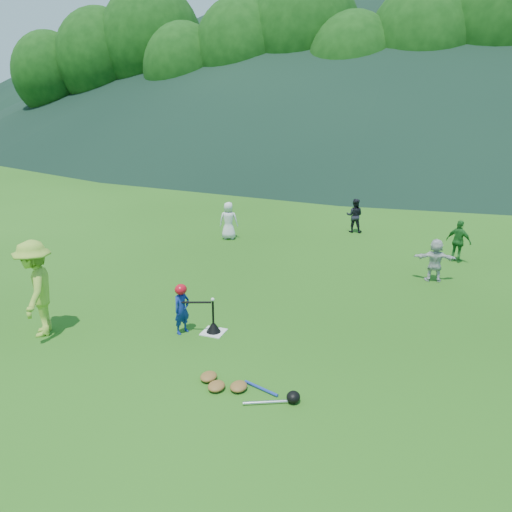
# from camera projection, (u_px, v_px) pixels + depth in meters

# --- Properties ---
(ground) EXTENTS (120.00, 120.00, 0.00)m
(ground) POSITION_uv_depth(u_px,v_px,m) (214.00, 333.00, 10.28)
(ground) COLOR #204F12
(ground) RESTS_ON ground
(home_plate) EXTENTS (0.45, 0.45, 0.02)m
(home_plate) POSITION_uv_depth(u_px,v_px,m) (214.00, 332.00, 10.28)
(home_plate) COLOR silver
(home_plate) RESTS_ON ground
(baseball) EXTENTS (0.08, 0.08, 0.08)m
(baseball) POSITION_uv_depth(u_px,v_px,m) (213.00, 299.00, 10.05)
(baseball) COLOR white
(baseball) RESTS_ON batting_tee
(batter_child) EXTENTS (0.37, 0.44, 1.04)m
(batter_child) POSITION_uv_depth(u_px,v_px,m) (182.00, 309.00, 10.13)
(batter_child) COLOR navy
(batter_child) RESTS_ON ground
(adult_coach) EXTENTS (1.30, 1.47, 1.98)m
(adult_coach) POSITION_uv_depth(u_px,v_px,m) (36.00, 289.00, 9.94)
(adult_coach) COLOR #90BA36
(adult_coach) RESTS_ON ground
(fielder_a) EXTENTS (0.70, 0.55, 1.27)m
(fielder_a) POSITION_uv_depth(u_px,v_px,m) (229.00, 221.00, 16.75)
(fielder_a) COLOR silver
(fielder_a) RESTS_ON ground
(fielder_b) EXTENTS (0.62, 0.51, 1.20)m
(fielder_b) POSITION_uv_depth(u_px,v_px,m) (355.00, 216.00, 17.58)
(fielder_b) COLOR black
(fielder_b) RESTS_ON ground
(fielder_c) EXTENTS (0.79, 0.58, 1.24)m
(fielder_c) POSITION_uv_depth(u_px,v_px,m) (459.00, 241.00, 14.44)
(fielder_c) COLOR #1F6923
(fielder_c) RESTS_ON ground
(fielder_d) EXTENTS (1.10, 0.50, 1.15)m
(fielder_d) POSITION_uv_depth(u_px,v_px,m) (435.00, 260.00, 12.96)
(fielder_d) COLOR silver
(fielder_d) RESTS_ON ground
(batting_tee) EXTENTS (0.30, 0.30, 0.68)m
(batting_tee) POSITION_uv_depth(u_px,v_px,m) (213.00, 327.00, 10.24)
(batting_tee) COLOR black
(batting_tee) RESTS_ON home_plate
(batter_gear) EXTENTS (0.72, 0.29, 0.40)m
(batter_gear) POSITION_uv_depth(u_px,v_px,m) (182.00, 290.00, 9.99)
(batter_gear) COLOR #B80C1B
(batter_gear) RESTS_ON ground
(equipment_pile) EXTENTS (1.80, 0.67, 0.19)m
(equipment_pile) POSITION_uv_depth(u_px,v_px,m) (238.00, 387.00, 8.26)
(equipment_pile) COLOR olive
(equipment_pile) RESTS_ON ground
(outfield_fence) EXTENTS (70.07, 0.08, 1.33)m
(outfield_fence) POSITION_uv_depth(u_px,v_px,m) (383.00, 154.00, 35.01)
(outfield_fence) COLOR gray
(outfield_fence) RESTS_ON ground
(tree_line) EXTENTS (70.04, 11.40, 14.82)m
(tree_line) POSITION_uv_depth(u_px,v_px,m) (403.00, 45.00, 37.81)
(tree_line) COLOR #382314
(tree_line) RESTS_ON ground
(distant_hills) EXTENTS (155.00, 140.00, 32.00)m
(distant_hills) POSITION_uv_depth(u_px,v_px,m) (383.00, 28.00, 81.06)
(distant_hills) COLOR black
(distant_hills) RESTS_ON ground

